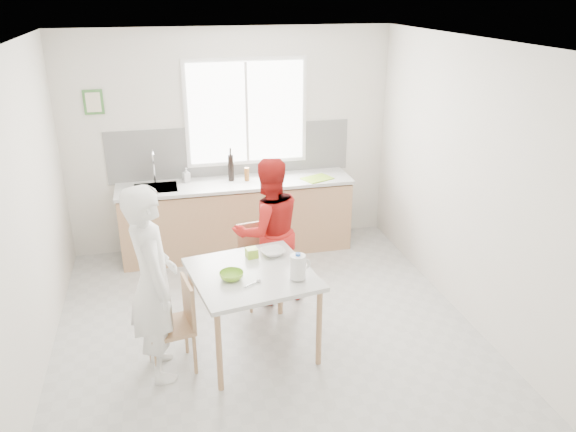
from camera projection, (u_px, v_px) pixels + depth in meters
name	position (u px, v px, depth m)	size (l,w,h in m)	color
ground	(269.00, 336.00, 5.40)	(4.50, 4.50, 0.00)	#B7B7B2
room_shell	(267.00, 173.00, 4.77)	(4.50, 4.50, 4.50)	silver
window	(246.00, 112.00, 6.80)	(1.50, 0.06, 1.30)	white
backsplash	(231.00, 151.00, 6.95)	(3.00, 0.02, 0.65)	white
picture_frame	(93.00, 102.00, 6.36)	(0.22, 0.03, 0.28)	#417D39
kitchen_counter	(237.00, 220.00, 6.99)	(2.84, 0.64, 1.37)	tan
dining_table	(252.00, 280.00, 4.96)	(1.18, 1.18, 0.79)	silver
chair_left	(177.00, 321.00, 4.81)	(0.44, 0.44, 0.82)	tan
chair_far	(258.00, 259.00, 5.87)	(0.45, 0.45, 0.85)	tan
person_white	(153.00, 283.00, 4.59)	(0.63, 0.41, 1.72)	white
person_red	(268.00, 231.00, 5.78)	(0.76, 0.59, 1.56)	red
bowl_green	(231.00, 276.00, 4.80)	(0.21, 0.21, 0.07)	#7CB92A
bowl_white	(273.00, 252.00, 5.24)	(0.22, 0.22, 0.05)	white
milk_jug	(298.00, 266.00, 4.76)	(0.18, 0.13, 0.23)	white
green_box	(252.00, 253.00, 5.19)	(0.10, 0.10, 0.09)	#97CA2E
spoon	(251.00, 284.00, 4.71)	(0.01, 0.01, 0.16)	#A5A5AA
cutting_board	(317.00, 178.00, 6.90)	(0.35, 0.25, 0.01)	#89B82A
wine_bottle_a	(231.00, 167.00, 6.82)	(0.07, 0.07, 0.32)	black
wine_bottle_b	(231.00, 169.00, 6.79)	(0.07, 0.07, 0.30)	black
jar_amber	(247.00, 174.00, 6.82)	(0.06, 0.06, 0.16)	brown
soap_bottle	(186.00, 175.00, 6.78)	(0.08, 0.08, 0.17)	#999999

